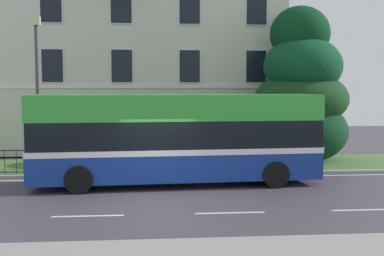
# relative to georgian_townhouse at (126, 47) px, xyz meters

# --- Properties ---
(ground_plane) EXTENTS (60.00, 56.00, 0.18)m
(ground_plane) POSITION_rel_georgian_townhouse_xyz_m (1.69, -12.56, -5.95)
(ground_plane) COLOR #453D47
(georgian_townhouse) EXTENTS (17.42, 8.41, 11.55)m
(georgian_townhouse) POSITION_rel_georgian_townhouse_xyz_m (0.00, 0.00, 0.00)
(georgian_townhouse) COLOR silver
(georgian_townhouse) RESTS_ON ground_plane
(iron_verge_railing) EXTENTS (14.38, 0.04, 0.97)m
(iron_verge_railing) POSITION_rel_georgian_townhouse_xyz_m (-0.00, -9.02, -5.31)
(iron_verge_railing) COLOR black
(iron_verge_railing) RESTS_ON ground_plane
(evergreen_tree) EXTENTS (4.46, 4.46, 7.46)m
(evergreen_tree) POSITION_rel_georgian_townhouse_xyz_m (8.62, -6.17, -2.66)
(evergreen_tree) COLOR #423328
(evergreen_tree) RESTS_ON ground_plane
(single_decker_bus) EXTENTS (10.57, 3.05, 3.32)m
(single_decker_bus) POSITION_rel_georgian_townhouse_xyz_m (2.39, -10.98, -4.19)
(single_decker_bus) COLOR navy
(single_decker_bus) RESTS_ON ground_plane
(street_lamp_post) EXTENTS (0.36, 0.24, 6.40)m
(street_lamp_post) POSITION_rel_georgian_townhouse_xyz_m (-3.29, -7.89, -2.12)
(street_lamp_post) COLOR #333338
(street_lamp_post) RESTS_ON ground_plane
(litter_bin) EXTENTS (0.52, 0.52, 1.17)m
(litter_bin) POSITION_rel_georgian_townhouse_xyz_m (2.04, -8.42, -5.22)
(litter_bin) COLOR #4C4742
(litter_bin) RESTS_ON ground_plane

